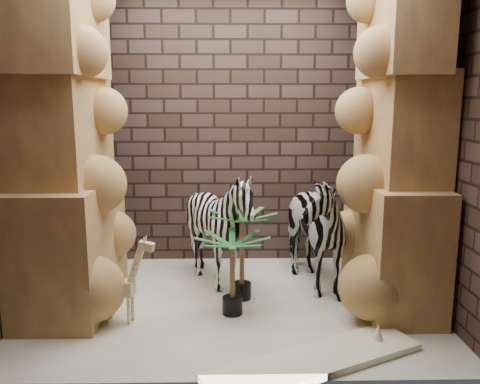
{
  "coord_description": "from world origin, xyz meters",
  "views": [
    {
      "loc": [
        0.0,
        -4.12,
        1.79
      ],
      "look_at": [
        0.08,
        0.15,
        0.99
      ],
      "focal_mm": 36.45,
      "sensor_mm": 36.0,
      "label": 1
    }
  ],
  "objects_px": {
    "palm_back": "(232,275)",
    "surfboard": "(316,361)",
    "giraffe_toy": "(118,278)",
    "palm_front": "(242,255)",
    "zebra_left": "(220,234)",
    "zebra_right": "(305,218)"
  },
  "relations": [
    {
      "from": "surfboard",
      "to": "giraffe_toy",
      "type": "bearing_deg",
      "value": 128.55
    },
    {
      "from": "palm_back",
      "to": "surfboard",
      "type": "distance_m",
      "value": 1.05
    },
    {
      "from": "zebra_left",
      "to": "surfboard",
      "type": "xyz_separation_m",
      "value": [
        0.69,
        -1.44,
        -0.5
      ]
    },
    {
      "from": "giraffe_toy",
      "to": "palm_front",
      "type": "distance_m",
      "value": 1.11
    },
    {
      "from": "palm_back",
      "to": "surfboard",
      "type": "height_order",
      "value": "palm_back"
    },
    {
      "from": "surfboard",
      "to": "palm_back",
      "type": "bearing_deg",
      "value": 98.18
    },
    {
      "from": "zebra_left",
      "to": "zebra_right",
      "type": "bearing_deg",
      "value": 16.55
    },
    {
      "from": "palm_back",
      "to": "zebra_right",
      "type": "bearing_deg",
      "value": 41.89
    },
    {
      "from": "zebra_right",
      "to": "surfboard",
      "type": "xyz_separation_m",
      "value": [
        -0.13,
        -1.45,
        -0.65
      ]
    },
    {
      "from": "giraffe_toy",
      "to": "surfboard",
      "type": "height_order",
      "value": "giraffe_toy"
    },
    {
      "from": "zebra_left",
      "to": "surfboard",
      "type": "height_order",
      "value": "zebra_left"
    },
    {
      "from": "palm_front",
      "to": "surfboard",
      "type": "distance_m",
      "value": 1.31
    },
    {
      "from": "zebra_left",
      "to": "palm_front",
      "type": "bearing_deg",
      "value": -39.44
    },
    {
      "from": "giraffe_toy",
      "to": "palm_back",
      "type": "xyz_separation_m",
      "value": [
        0.93,
        0.13,
        -0.03
      ]
    },
    {
      "from": "zebra_right",
      "to": "palm_front",
      "type": "distance_m",
      "value": 0.73
    },
    {
      "from": "zebra_left",
      "to": "palm_front",
      "type": "xyz_separation_m",
      "value": [
        0.2,
        -0.29,
        -0.11
      ]
    },
    {
      "from": "zebra_left",
      "to": "giraffe_toy",
      "type": "bearing_deg",
      "value": -121.45
    },
    {
      "from": "giraffe_toy",
      "to": "palm_back",
      "type": "bearing_deg",
      "value": 21.43
    },
    {
      "from": "zebra_left",
      "to": "palm_front",
      "type": "distance_m",
      "value": 0.38
    },
    {
      "from": "palm_front",
      "to": "palm_back",
      "type": "height_order",
      "value": "palm_front"
    },
    {
      "from": "surfboard",
      "to": "zebra_left",
      "type": "bearing_deg",
      "value": 88.95
    },
    {
      "from": "zebra_left",
      "to": "giraffe_toy",
      "type": "relative_size",
      "value": 1.54
    }
  ]
}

